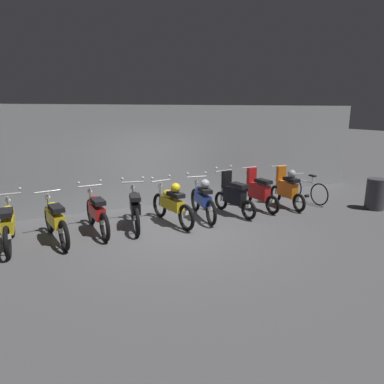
{
  "coord_description": "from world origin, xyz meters",
  "views": [
    {
      "loc": [
        -2.93,
        -7.09,
        2.83
      ],
      "look_at": [
        0.58,
        0.69,
        0.75
      ],
      "focal_mm": 31.71,
      "sensor_mm": 36.0,
      "label": 1
    }
  ],
  "objects_px": {
    "motorbike_slot_7": "(258,191)",
    "motorbike_slot_1": "(55,219)",
    "motorbike_slot_4": "(172,203)",
    "bicycle": "(306,190)",
    "motorbike_slot_5": "(203,198)",
    "motorbike_slot_8": "(287,188)",
    "trash_bin": "(376,194)",
    "motorbike_slot_3": "(135,207)",
    "motorbike_slot_6": "(233,196)",
    "motorbike_slot_2": "(97,212)",
    "motorbike_slot_0": "(9,224)"
  },
  "relations": [
    {
      "from": "motorbike_slot_8",
      "to": "trash_bin",
      "type": "xyz_separation_m",
      "value": [
        2.17,
        -1.28,
        -0.12
      ]
    },
    {
      "from": "motorbike_slot_6",
      "to": "motorbike_slot_7",
      "type": "height_order",
      "value": "motorbike_slot_6"
    },
    {
      "from": "motorbike_slot_5",
      "to": "motorbike_slot_8",
      "type": "xyz_separation_m",
      "value": [
        2.75,
        -0.07,
        0.04
      ]
    },
    {
      "from": "motorbike_slot_7",
      "to": "motorbike_slot_1",
      "type": "bearing_deg",
      "value": -177.53
    },
    {
      "from": "motorbike_slot_0",
      "to": "motorbike_slot_4",
      "type": "relative_size",
      "value": 1.01
    },
    {
      "from": "motorbike_slot_4",
      "to": "bicycle",
      "type": "relative_size",
      "value": 1.12
    },
    {
      "from": "motorbike_slot_7",
      "to": "motorbike_slot_3",
      "type": "bearing_deg",
      "value": -179.58
    },
    {
      "from": "motorbike_slot_0",
      "to": "motorbike_slot_8",
      "type": "height_order",
      "value": "motorbike_slot_8"
    },
    {
      "from": "motorbike_slot_0",
      "to": "motorbike_slot_5",
      "type": "bearing_deg",
      "value": 0.86
    },
    {
      "from": "motorbike_slot_2",
      "to": "motorbike_slot_8",
      "type": "height_order",
      "value": "motorbike_slot_8"
    },
    {
      "from": "motorbike_slot_3",
      "to": "motorbike_slot_7",
      "type": "distance_m",
      "value": 3.66
    },
    {
      "from": "motorbike_slot_8",
      "to": "trash_bin",
      "type": "bearing_deg",
      "value": -30.68
    },
    {
      "from": "motorbike_slot_2",
      "to": "trash_bin",
      "type": "relative_size",
      "value": 2.17
    },
    {
      "from": "motorbike_slot_5",
      "to": "motorbike_slot_6",
      "type": "xyz_separation_m",
      "value": [
        0.91,
        -0.07,
        -0.0
      ]
    },
    {
      "from": "motorbike_slot_3",
      "to": "motorbike_slot_4",
      "type": "relative_size",
      "value": 1.0
    },
    {
      "from": "motorbike_slot_8",
      "to": "trash_bin",
      "type": "height_order",
      "value": "motorbike_slot_8"
    },
    {
      "from": "motorbike_slot_4",
      "to": "motorbike_slot_8",
      "type": "xyz_separation_m",
      "value": [
        3.67,
        0.04,
        0.04
      ]
    },
    {
      "from": "motorbike_slot_3",
      "to": "motorbike_slot_6",
      "type": "height_order",
      "value": "motorbike_slot_6"
    },
    {
      "from": "motorbike_slot_0",
      "to": "motorbike_slot_6",
      "type": "distance_m",
      "value": 5.5
    },
    {
      "from": "motorbike_slot_2",
      "to": "trash_bin",
      "type": "xyz_separation_m",
      "value": [
        7.67,
        -1.4,
        -0.04
      ]
    },
    {
      "from": "motorbike_slot_5",
      "to": "bicycle",
      "type": "bearing_deg",
      "value": 2.09
    },
    {
      "from": "motorbike_slot_4",
      "to": "motorbike_slot_6",
      "type": "height_order",
      "value": "motorbike_slot_6"
    },
    {
      "from": "motorbike_slot_0",
      "to": "motorbike_slot_4",
      "type": "bearing_deg",
      "value": -0.54
    },
    {
      "from": "motorbike_slot_2",
      "to": "motorbike_slot_7",
      "type": "distance_m",
      "value": 4.58
    },
    {
      "from": "motorbike_slot_1",
      "to": "motorbike_slot_7",
      "type": "relative_size",
      "value": 1.15
    },
    {
      "from": "motorbike_slot_3",
      "to": "motorbike_slot_0",
      "type": "bearing_deg",
      "value": -177.44
    },
    {
      "from": "motorbike_slot_6",
      "to": "trash_bin",
      "type": "bearing_deg",
      "value": -17.74
    },
    {
      "from": "motorbike_slot_5",
      "to": "motorbike_slot_2",
      "type": "bearing_deg",
      "value": 179.05
    },
    {
      "from": "motorbike_slot_8",
      "to": "trash_bin",
      "type": "distance_m",
      "value": 2.52
    },
    {
      "from": "motorbike_slot_0",
      "to": "bicycle",
      "type": "distance_m",
      "value": 8.29
    },
    {
      "from": "motorbike_slot_4",
      "to": "motorbike_slot_5",
      "type": "xyz_separation_m",
      "value": [
        0.92,
        0.1,
        0.0
      ]
    },
    {
      "from": "motorbike_slot_8",
      "to": "motorbike_slot_3",
      "type": "bearing_deg",
      "value": 178.48
    },
    {
      "from": "motorbike_slot_8",
      "to": "bicycle",
      "type": "xyz_separation_m",
      "value": [
        0.94,
        0.2,
        -0.2
      ]
    },
    {
      "from": "motorbike_slot_4",
      "to": "motorbike_slot_5",
      "type": "distance_m",
      "value": 0.93
    },
    {
      "from": "motorbike_slot_4",
      "to": "trash_bin",
      "type": "distance_m",
      "value": 5.97
    },
    {
      "from": "motorbike_slot_5",
      "to": "motorbike_slot_8",
      "type": "relative_size",
      "value": 1.16
    },
    {
      "from": "motorbike_slot_5",
      "to": "motorbike_slot_8",
      "type": "distance_m",
      "value": 2.75
    },
    {
      "from": "motorbike_slot_2",
      "to": "motorbike_slot_4",
      "type": "xyz_separation_m",
      "value": [
        1.83,
        -0.15,
        0.04
      ]
    },
    {
      "from": "motorbike_slot_7",
      "to": "trash_bin",
      "type": "relative_size",
      "value": 1.87
    },
    {
      "from": "motorbike_slot_7",
      "to": "trash_bin",
      "type": "bearing_deg",
      "value": -24.89
    },
    {
      "from": "trash_bin",
      "to": "motorbike_slot_1",
      "type": "bearing_deg",
      "value": 172.08
    },
    {
      "from": "motorbike_slot_2",
      "to": "bicycle",
      "type": "relative_size",
      "value": 1.13
    },
    {
      "from": "bicycle",
      "to": "motorbike_slot_8",
      "type": "bearing_deg",
      "value": -167.91
    },
    {
      "from": "motorbike_slot_1",
      "to": "trash_bin",
      "type": "xyz_separation_m",
      "value": [
        8.59,
        -1.2,
        -0.04
      ]
    },
    {
      "from": "motorbike_slot_1",
      "to": "motorbike_slot_2",
      "type": "height_order",
      "value": "motorbike_slot_2"
    },
    {
      "from": "motorbike_slot_1",
      "to": "motorbike_slot_6",
      "type": "height_order",
      "value": "motorbike_slot_6"
    },
    {
      "from": "motorbike_slot_3",
      "to": "motorbike_slot_1",
      "type": "bearing_deg",
      "value": -173.49
    },
    {
      "from": "motorbike_slot_8",
      "to": "motorbike_slot_1",
      "type": "bearing_deg",
      "value": -179.21
    },
    {
      "from": "motorbike_slot_1",
      "to": "bicycle",
      "type": "relative_size",
      "value": 1.12
    },
    {
      "from": "motorbike_slot_1",
      "to": "motorbike_slot_3",
      "type": "bearing_deg",
      "value": 6.51
    }
  ]
}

